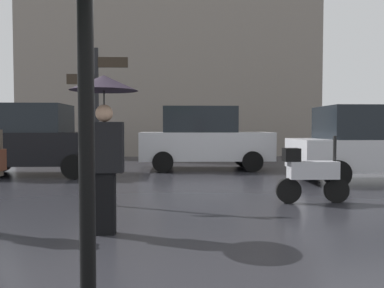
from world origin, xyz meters
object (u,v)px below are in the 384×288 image
(parked_car_left, at_px, (32,140))
(parked_car_right, at_px, (371,144))
(parked_car_distant, at_px, (204,138))
(street_signpost, at_px, (97,110))
(pedestrian_with_umbrella, at_px, (104,117))
(parked_scooter, at_px, (310,173))

(parked_car_left, height_order, parked_car_right, parked_car_left)
(parked_car_right, xyz_separation_m, parked_car_distant, (-4.07, 3.13, 0.06))
(parked_car_right, height_order, street_signpost, street_signpost)
(parked_car_distant, xyz_separation_m, street_signpost, (-2.32, -5.86, 0.67))
(pedestrian_with_umbrella, distance_m, parked_car_distant, 8.05)
(parked_car_left, xyz_separation_m, parked_car_distant, (5.07, 1.44, -0.00))
(parked_car_right, distance_m, parked_car_distant, 5.13)
(pedestrian_with_umbrella, height_order, street_signpost, street_signpost)
(parked_scooter, height_order, parked_car_distant, parked_car_distant)
(parked_car_distant, distance_m, street_signpost, 6.34)
(parked_scooter, bearing_deg, parked_car_distant, 98.61)
(parked_car_right, relative_size, parked_car_distant, 0.96)
(parked_car_right, bearing_deg, pedestrian_with_umbrella, 22.80)
(parked_scooter, relative_size, parked_car_right, 0.33)
(parked_car_distant, height_order, street_signpost, street_signpost)
(parked_car_right, relative_size, street_signpost, 1.46)
(parked_car_right, bearing_deg, parked_car_distant, -53.30)
(parked_car_right, xyz_separation_m, street_signpost, (-6.38, -2.73, 0.74))
(parked_scooter, distance_m, parked_car_distant, 6.08)
(parked_car_left, xyz_separation_m, parked_car_right, (9.14, -1.69, -0.06))
(parked_scooter, relative_size, parked_car_left, 0.32)
(parked_car_left, height_order, parked_car_distant, parked_car_distant)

